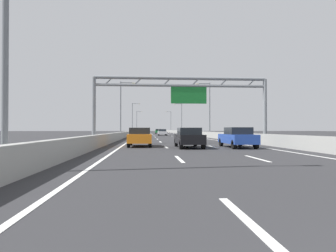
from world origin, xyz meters
TOP-DOWN VIEW (x-y plane):
  - ground_plane at (0.00, 100.00)m, footprint 260.00×260.00m
  - lane_dash_left_0 at (-1.80, 3.50)m, footprint 0.16×3.00m
  - lane_dash_left_1 at (-1.80, 12.50)m, footprint 0.16×3.00m
  - lane_dash_left_2 at (-1.80, 21.50)m, footprint 0.16×3.00m
  - lane_dash_left_3 at (-1.80, 30.50)m, footprint 0.16×3.00m
  - lane_dash_left_4 at (-1.80, 39.50)m, footprint 0.16×3.00m
  - lane_dash_left_5 at (-1.80, 48.50)m, footprint 0.16×3.00m
  - lane_dash_left_6 at (-1.80, 57.50)m, footprint 0.16×3.00m
  - lane_dash_left_7 at (-1.80, 66.50)m, footprint 0.16×3.00m
  - lane_dash_left_8 at (-1.80, 75.50)m, footprint 0.16×3.00m
  - lane_dash_left_9 at (-1.80, 84.50)m, footprint 0.16×3.00m
  - lane_dash_left_10 at (-1.80, 93.50)m, footprint 0.16×3.00m
  - lane_dash_left_11 at (-1.80, 102.50)m, footprint 0.16×3.00m
  - lane_dash_left_12 at (-1.80, 111.50)m, footprint 0.16×3.00m
  - lane_dash_left_13 at (-1.80, 120.50)m, footprint 0.16×3.00m
  - lane_dash_left_14 at (-1.80, 129.50)m, footprint 0.16×3.00m
  - lane_dash_left_15 at (-1.80, 138.50)m, footprint 0.16×3.00m
  - lane_dash_left_16 at (-1.80, 147.50)m, footprint 0.16×3.00m
  - lane_dash_left_17 at (-1.80, 156.50)m, footprint 0.16×3.00m
  - lane_dash_right_1 at (1.80, 12.50)m, footprint 0.16×3.00m
  - lane_dash_right_2 at (1.80, 21.50)m, footprint 0.16×3.00m
  - lane_dash_right_3 at (1.80, 30.50)m, footprint 0.16×3.00m
  - lane_dash_right_4 at (1.80, 39.50)m, footprint 0.16×3.00m
  - lane_dash_right_5 at (1.80, 48.50)m, footprint 0.16×3.00m
  - lane_dash_right_6 at (1.80, 57.50)m, footprint 0.16×3.00m
  - lane_dash_right_7 at (1.80, 66.50)m, footprint 0.16×3.00m
  - lane_dash_right_8 at (1.80, 75.50)m, footprint 0.16×3.00m
  - lane_dash_right_9 at (1.80, 84.50)m, footprint 0.16×3.00m
  - lane_dash_right_10 at (1.80, 93.50)m, footprint 0.16×3.00m
  - lane_dash_right_11 at (1.80, 102.50)m, footprint 0.16×3.00m
  - lane_dash_right_12 at (1.80, 111.50)m, footprint 0.16×3.00m
  - lane_dash_right_13 at (1.80, 120.50)m, footprint 0.16×3.00m
  - lane_dash_right_14 at (1.80, 129.50)m, footprint 0.16×3.00m
  - lane_dash_right_15 at (1.80, 138.50)m, footprint 0.16×3.00m
  - lane_dash_right_16 at (1.80, 147.50)m, footprint 0.16×3.00m
  - lane_dash_right_17 at (1.80, 156.50)m, footprint 0.16×3.00m
  - edge_line_left at (-5.25, 88.00)m, footprint 0.16×176.00m
  - edge_line_right at (5.25, 88.00)m, footprint 0.16×176.00m
  - barrier_left at (-6.90, 110.00)m, footprint 0.45×220.00m
  - barrier_right at (6.90, 110.00)m, footprint 0.45×220.00m
  - sign_gantry at (0.09, 26.77)m, footprint 16.68×0.36m
  - streetlamp_left_near at (-7.47, 8.85)m, footprint 2.58×0.28m
  - streetlamp_left_mid at (-7.47, 49.40)m, footprint 2.58×0.28m
  - streetlamp_right_mid at (7.47, 49.40)m, footprint 2.58×0.28m
  - streetlamp_left_far at (-7.47, 89.95)m, footprint 2.58×0.28m
  - streetlamp_right_far at (7.47, 89.95)m, footprint 2.58×0.28m
  - streetlamp_left_distant at (-7.47, 130.51)m, footprint 2.58×0.28m
  - streetlamp_right_distant at (7.47, 130.51)m, footprint 2.58×0.28m
  - blue_car at (3.44, 20.55)m, footprint 1.77×4.50m
  - white_car at (0.14, 62.69)m, footprint 1.82×4.68m
  - green_car at (0.25, 86.93)m, footprint 1.83×4.58m
  - orange_car at (-3.81, 22.50)m, footprint 1.79×4.30m
  - black_car at (-0.19, 20.58)m, footprint 1.74×4.38m

SIDE VIEW (x-z plane):
  - ground_plane at x=0.00m, z-range 0.00..0.00m
  - lane_dash_left_0 at x=-1.80m, z-range 0.00..0.01m
  - lane_dash_left_1 at x=-1.80m, z-range 0.00..0.01m
  - lane_dash_left_2 at x=-1.80m, z-range 0.00..0.01m
  - lane_dash_left_3 at x=-1.80m, z-range 0.00..0.01m
  - lane_dash_left_4 at x=-1.80m, z-range 0.00..0.01m
  - lane_dash_left_5 at x=-1.80m, z-range 0.00..0.01m
  - lane_dash_left_6 at x=-1.80m, z-range 0.00..0.01m
  - lane_dash_left_7 at x=-1.80m, z-range 0.00..0.01m
  - lane_dash_left_8 at x=-1.80m, z-range 0.00..0.01m
  - lane_dash_left_9 at x=-1.80m, z-range 0.00..0.01m
  - lane_dash_left_10 at x=-1.80m, z-range 0.00..0.01m
  - lane_dash_left_11 at x=-1.80m, z-range 0.00..0.01m
  - lane_dash_left_12 at x=-1.80m, z-range 0.00..0.01m
  - lane_dash_left_13 at x=-1.80m, z-range 0.00..0.01m
  - lane_dash_left_14 at x=-1.80m, z-range 0.00..0.01m
  - lane_dash_left_15 at x=-1.80m, z-range 0.00..0.01m
  - lane_dash_left_16 at x=-1.80m, z-range 0.00..0.01m
  - lane_dash_left_17 at x=-1.80m, z-range 0.00..0.01m
  - lane_dash_right_1 at x=1.80m, z-range 0.00..0.01m
  - lane_dash_right_2 at x=1.80m, z-range 0.00..0.01m
  - lane_dash_right_3 at x=1.80m, z-range 0.00..0.01m
  - lane_dash_right_4 at x=1.80m, z-range 0.00..0.01m
  - lane_dash_right_5 at x=1.80m, z-range 0.00..0.01m
  - lane_dash_right_6 at x=1.80m, z-range 0.00..0.01m
  - lane_dash_right_7 at x=1.80m, z-range 0.00..0.01m
  - lane_dash_right_8 at x=1.80m, z-range 0.00..0.01m
  - lane_dash_right_9 at x=1.80m, z-range 0.00..0.01m
  - lane_dash_right_10 at x=1.80m, z-range 0.00..0.01m
  - lane_dash_right_11 at x=1.80m, z-range 0.00..0.01m
  - lane_dash_right_12 at x=1.80m, z-range 0.00..0.01m
  - lane_dash_right_13 at x=1.80m, z-range 0.00..0.01m
  - lane_dash_right_14 at x=1.80m, z-range 0.00..0.01m
  - lane_dash_right_15 at x=1.80m, z-range 0.00..0.01m
  - lane_dash_right_16 at x=1.80m, z-range 0.00..0.01m
  - lane_dash_right_17 at x=1.80m, z-range 0.00..0.01m
  - edge_line_left at x=-5.25m, z-range 0.00..0.01m
  - edge_line_right at x=5.25m, z-range 0.00..0.01m
  - barrier_left at x=-6.90m, z-range 0.00..0.95m
  - barrier_right at x=6.90m, z-range 0.00..0.95m
  - white_car at x=0.14m, z-range 0.02..1.41m
  - green_car at x=0.25m, z-range 0.04..1.47m
  - orange_car at x=-3.81m, z-range 0.02..1.49m
  - black_car at x=-0.19m, z-range 0.03..1.50m
  - blue_car at x=3.44m, z-range 0.02..1.52m
  - sign_gantry at x=0.09m, z-range 1.68..8.04m
  - streetlamp_left_near at x=-7.47m, z-range 0.65..10.15m
  - streetlamp_left_mid at x=-7.47m, z-range 0.65..10.15m
  - streetlamp_right_mid at x=7.47m, z-range 0.65..10.15m
  - streetlamp_left_far at x=-7.47m, z-range 0.65..10.15m
  - streetlamp_right_far at x=7.47m, z-range 0.65..10.15m
  - streetlamp_left_distant at x=-7.47m, z-range 0.65..10.15m
  - streetlamp_right_distant at x=7.47m, z-range 0.65..10.15m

